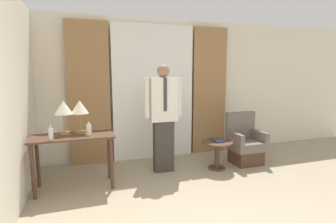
{
  "coord_description": "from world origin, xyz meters",
  "views": [
    {
      "loc": [
        -1.33,
        -1.84,
        1.67
      ],
      "look_at": [
        -0.01,
        2.14,
        1.05
      ],
      "focal_mm": 28.0,
      "sensor_mm": 36.0,
      "label": 1
    }
  ],
  "objects_px": {
    "desk": "(73,144)",
    "bottle_by_lamp": "(89,130)",
    "person": "(163,114)",
    "armchair": "(245,145)",
    "table_lamp_right": "(80,109)",
    "book": "(217,140)",
    "side_table": "(217,150)",
    "table_lamp_left": "(64,109)",
    "bottle_near_edge": "(51,134)"
  },
  "relations": [
    {
      "from": "desk",
      "to": "table_lamp_right",
      "type": "height_order",
      "value": "table_lamp_right"
    },
    {
      "from": "bottle_near_edge",
      "to": "book",
      "type": "height_order",
      "value": "bottle_near_edge"
    },
    {
      "from": "bottle_near_edge",
      "to": "armchair",
      "type": "height_order",
      "value": "bottle_near_edge"
    },
    {
      "from": "table_lamp_left",
      "to": "bottle_by_lamp",
      "type": "xyz_separation_m",
      "value": [
        0.33,
        -0.16,
        -0.29
      ]
    },
    {
      "from": "desk",
      "to": "bottle_by_lamp",
      "type": "bearing_deg",
      "value": -12.76
    },
    {
      "from": "person",
      "to": "book",
      "type": "distance_m",
      "value": 1.06
    },
    {
      "from": "side_table",
      "to": "table_lamp_left",
      "type": "bearing_deg",
      "value": 178.22
    },
    {
      "from": "person",
      "to": "side_table",
      "type": "relative_size",
      "value": 3.37
    },
    {
      "from": "table_lamp_right",
      "to": "side_table",
      "type": "relative_size",
      "value": 0.92
    },
    {
      "from": "person",
      "to": "book",
      "type": "bearing_deg",
      "value": -10.71
    },
    {
      "from": "desk",
      "to": "person",
      "type": "relative_size",
      "value": 0.63
    },
    {
      "from": "bottle_by_lamp",
      "to": "side_table",
      "type": "xyz_separation_m",
      "value": [
        2.13,
        0.09,
        -0.53
      ]
    },
    {
      "from": "person",
      "to": "book",
      "type": "relative_size",
      "value": 7.0
    },
    {
      "from": "table_lamp_right",
      "to": "armchair",
      "type": "distance_m",
      "value": 3.0
    },
    {
      "from": "armchair",
      "to": "desk",
      "type": "bearing_deg",
      "value": -176.96
    },
    {
      "from": "table_lamp_left",
      "to": "table_lamp_right",
      "type": "height_order",
      "value": "same"
    },
    {
      "from": "table_lamp_left",
      "to": "side_table",
      "type": "xyz_separation_m",
      "value": [
        2.46,
        -0.08,
        -0.82
      ]
    },
    {
      "from": "person",
      "to": "armchair",
      "type": "distance_m",
      "value": 1.69
    },
    {
      "from": "armchair",
      "to": "bottle_near_edge",
      "type": "bearing_deg",
      "value": -174.03
    },
    {
      "from": "table_lamp_left",
      "to": "bottle_by_lamp",
      "type": "height_order",
      "value": "table_lamp_left"
    },
    {
      "from": "table_lamp_right",
      "to": "armchair",
      "type": "xyz_separation_m",
      "value": [
        2.88,
        0.04,
        -0.81
      ]
    },
    {
      "from": "desk",
      "to": "book",
      "type": "relative_size",
      "value": 4.43
    },
    {
      "from": "desk",
      "to": "bottle_near_edge",
      "type": "height_order",
      "value": "bottle_near_edge"
    },
    {
      "from": "book",
      "to": "desk",
      "type": "bearing_deg",
      "value": -178.36
    },
    {
      "from": "table_lamp_right",
      "to": "bottle_near_edge",
      "type": "relative_size",
      "value": 2.45
    },
    {
      "from": "table_lamp_left",
      "to": "person",
      "type": "height_order",
      "value": "person"
    },
    {
      "from": "table_lamp_left",
      "to": "book",
      "type": "height_order",
      "value": "table_lamp_left"
    },
    {
      "from": "desk",
      "to": "side_table",
      "type": "distance_m",
      "value": 2.37
    },
    {
      "from": "person",
      "to": "armchair",
      "type": "bearing_deg",
      "value": -3.06
    },
    {
      "from": "person",
      "to": "armchair",
      "type": "xyz_separation_m",
      "value": [
        1.56,
        -0.08,
        -0.64
      ]
    },
    {
      "from": "book",
      "to": "side_table",
      "type": "bearing_deg",
      "value": -107.34
    },
    {
      "from": "bottle_by_lamp",
      "to": "side_table",
      "type": "relative_size",
      "value": 0.36
    },
    {
      "from": "bottle_near_edge",
      "to": "person",
      "type": "xyz_separation_m",
      "value": [
        1.7,
        0.42,
        0.11
      ]
    },
    {
      "from": "table_lamp_right",
      "to": "person",
      "type": "height_order",
      "value": "person"
    },
    {
      "from": "bottle_near_edge",
      "to": "table_lamp_left",
      "type": "bearing_deg",
      "value": 62.34
    },
    {
      "from": "armchair",
      "to": "table_lamp_left",
      "type": "bearing_deg",
      "value": -179.18
    },
    {
      "from": "table_lamp_left",
      "to": "bottle_near_edge",
      "type": "distance_m",
      "value": 0.44
    },
    {
      "from": "desk",
      "to": "book",
      "type": "bearing_deg",
      "value": 1.64
    },
    {
      "from": "desk",
      "to": "table_lamp_right",
      "type": "xyz_separation_m",
      "value": [
        0.11,
        0.11,
        0.5
      ]
    },
    {
      "from": "desk",
      "to": "bottle_near_edge",
      "type": "xyz_separation_m",
      "value": [
        -0.27,
        -0.18,
        0.22
      ]
    },
    {
      "from": "desk",
      "to": "bottle_by_lamp",
      "type": "height_order",
      "value": "bottle_by_lamp"
    },
    {
      "from": "person",
      "to": "armchair",
      "type": "height_order",
      "value": "person"
    },
    {
      "from": "table_lamp_right",
      "to": "side_table",
      "type": "height_order",
      "value": "table_lamp_right"
    },
    {
      "from": "desk",
      "to": "bottle_by_lamp",
      "type": "distance_m",
      "value": 0.31
    },
    {
      "from": "person",
      "to": "side_table",
      "type": "xyz_separation_m",
      "value": [
        0.92,
        -0.2,
        -0.65
      ]
    },
    {
      "from": "table_lamp_left",
      "to": "armchair",
      "type": "bearing_deg",
      "value": 0.82
    },
    {
      "from": "table_lamp_left",
      "to": "book",
      "type": "xyz_separation_m",
      "value": [
        2.47,
        -0.05,
        -0.65
      ]
    },
    {
      "from": "table_lamp_right",
      "to": "bottle_near_edge",
      "type": "height_order",
      "value": "table_lamp_right"
    },
    {
      "from": "desk",
      "to": "person",
      "type": "bearing_deg",
      "value": 9.64
    },
    {
      "from": "table_lamp_right",
      "to": "person",
      "type": "xyz_separation_m",
      "value": [
        1.32,
        0.13,
        -0.17
      ]
    }
  ]
}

